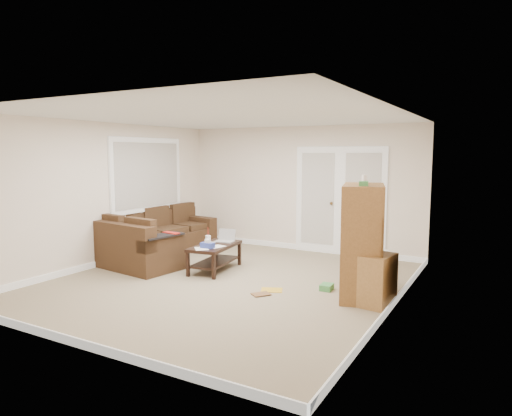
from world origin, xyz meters
The scene contains 17 objects.
floor centered at (0.00, 0.00, 0.00)m, with size 5.50×5.50×0.00m, color tan.
ceiling centered at (0.00, 0.00, 2.50)m, with size 5.00×5.50×0.02m, color silver.
wall_left centered at (-2.50, 0.00, 1.25)m, with size 0.02×5.50×2.50m, color white.
wall_right centered at (2.50, 0.00, 1.25)m, with size 0.02×5.50×2.50m, color white.
wall_back centered at (0.00, 2.75, 1.25)m, with size 5.00×0.02×2.50m, color white.
wall_front centered at (0.00, -2.75, 1.25)m, with size 5.00×0.02×2.50m, color white.
baseboards centered at (0.00, 0.00, 0.05)m, with size 5.00×5.50×0.10m, color white, non-canonical shape.
french_doors centered at (0.85, 2.71, 1.04)m, with size 1.80×0.05×2.13m.
window_left centered at (-2.46, 1.00, 1.55)m, with size 0.05×1.92×1.42m.
sectional_sofa centered at (-2.11, 0.65, 0.32)m, with size 1.85×2.83×0.81m.
coffee_table centered at (-0.55, 0.51, 0.24)m, with size 0.68×1.14×0.74m.
tv_armoire centered at (2.00, 0.30, 0.78)m, with size 0.77×1.07×1.66m.
side_cabinet centered at (2.20, 0.06, 0.39)m, with size 0.59×0.59×1.09m.
space_heater centered at (1.87, 2.24, 0.14)m, with size 0.11×0.09×0.28m, color white.
floor_magazine centered at (0.79, -0.04, 0.00)m, with size 0.30×0.24×0.01m, color gold.
floor_greenbox centered at (1.48, 0.36, 0.04)m, with size 0.16×0.22×0.09m, color #45994C.
floor_book centered at (0.69, -0.26, 0.01)m, with size 0.18×0.25×0.02m, color brown.
Camera 1 is at (3.71, -5.72, 1.96)m, focal length 32.00 mm.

